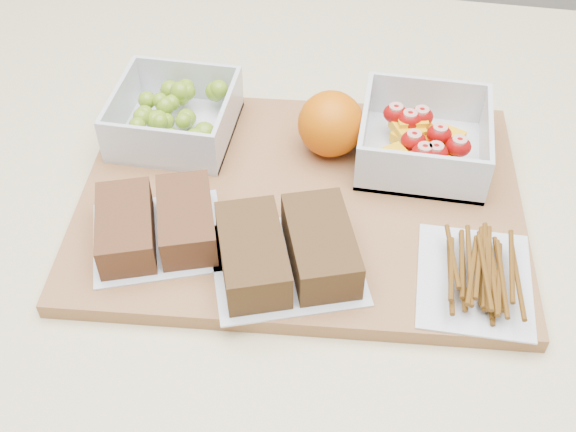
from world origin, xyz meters
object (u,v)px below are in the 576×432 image
object	(u,v)px
cutting_board	(300,202)
pretzel_bag	(477,271)
sandwich_bag_center	(287,251)
grape_container	(176,115)
fruit_container	(423,141)
sandwich_bag_left	(156,224)
orange	(331,124)

from	to	relation	value
cutting_board	pretzel_bag	distance (m)	0.18
cutting_board	sandwich_bag_center	size ratio (longest dim) A/B	2.65
cutting_board	sandwich_bag_center	bearing A→B (deg)	-93.76
cutting_board	grape_container	size ratio (longest dim) A/B	3.55
cutting_board	fruit_container	bearing A→B (deg)	29.95
grape_container	pretzel_bag	world-z (taller)	grape_container
fruit_container	sandwich_bag_center	world-z (taller)	fruit_container
fruit_container	sandwich_bag_left	world-z (taller)	fruit_container
grape_container	orange	distance (m)	0.16
cutting_board	orange	size ratio (longest dim) A/B	6.35
cutting_board	fruit_container	world-z (taller)	fruit_container
orange	sandwich_bag_center	world-z (taller)	orange
sandwich_bag_left	grape_container	bearing A→B (deg)	99.33
orange	pretzel_bag	xyz separation A→B (m)	(0.15, -0.15, -0.02)
sandwich_bag_left	pretzel_bag	distance (m)	0.28
sandwich_bag_left	orange	bearing A→B (deg)	47.42
orange	sandwich_bag_left	xyz separation A→B (m)	(-0.14, -0.15, -0.02)
cutting_board	orange	distance (m)	0.08
grape_container	sandwich_bag_center	xyz separation A→B (m)	(0.14, -0.16, -0.00)
grape_container	fruit_container	xyz separation A→B (m)	(0.25, 0.00, -0.00)
sandwich_bag_left	cutting_board	bearing A→B (deg)	32.86
fruit_container	sandwich_bag_center	xyz separation A→B (m)	(-0.11, -0.17, -0.00)
grape_container	orange	xyz separation A→B (m)	(0.16, -0.00, 0.01)
cutting_board	sandwich_bag_left	world-z (taller)	sandwich_bag_left
pretzel_bag	grape_container	bearing A→B (deg)	153.87
pretzel_bag	sandwich_bag_left	bearing A→B (deg)	179.76
fruit_container	orange	distance (m)	0.09
sandwich_bag_center	pretzel_bag	xyz separation A→B (m)	(0.16, 0.01, -0.01)
sandwich_bag_center	sandwich_bag_left	bearing A→B (deg)	174.28
cutting_board	pretzel_bag	size ratio (longest dim) A/B	3.55
sandwich_bag_center	pretzel_bag	bearing A→B (deg)	3.84
cutting_board	grape_container	bearing A→B (deg)	147.72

